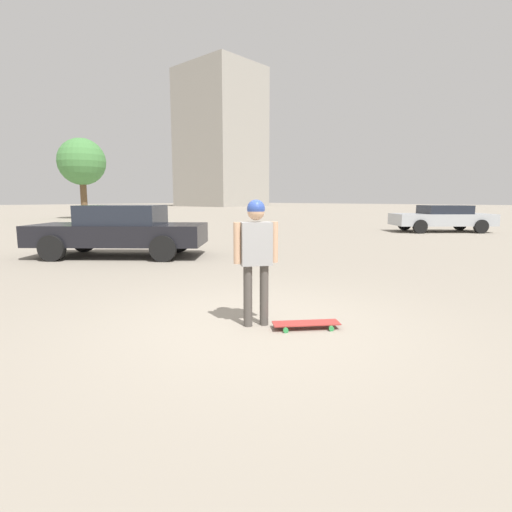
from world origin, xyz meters
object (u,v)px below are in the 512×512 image
(skateboard, at_px, (306,324))
(car_parked_near, at_px, (121,230))
(person, at_px, (256,247))
(car_parked_far, at_px, (442,218))

(skateboard, relative_size, car_parked_near, 0.16)
(skateboard, distance_m, car_parked_near, 7.69)
(person, bearing_deg, skateboard, -24.66)
(person, height_order, skateboard, person)
(person, relative_size, car_parked_near, 0.34)
(person, xyz_separation_m, skateboard, (0.32, -0.55, -0.94))
(car_parked_near, xyz_separation_m, car_parked_far, (14.78, -3.96, -0.06))
(person, distance_m, car_parked_far, 17.09)
(skateboard, relative_size, car_parked_far, 0.17)
(car_parked_near, relative_size, car_parked_far, 1.02)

